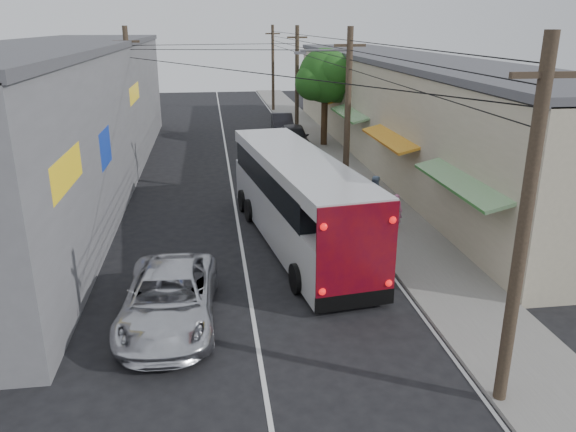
% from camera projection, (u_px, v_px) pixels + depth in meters
% --- Properties ---
extents(ground, '(120.00, 120.00, 0.00)m').
position_uv_depth(ground, '(262.00, 369.00, 13.89)').
color(ground, black).
rests_on(ground, ground).
extents(sidewalk, '(3.00, 80.00, 0.12)m').
position_uv_depth(sidewalk, '(339.00, 166.00, 33.45)').
color(sidewalk, slate).
rests_on(sidewalk, ground).
extents(building_right, '(7.09, 40.00, 6.25)m').
position_uv_depth(building_right, '(403.00, 107.00, 34.90)').
color(building_right, '#BFB498').
rests_on(building_right, ground).
extents(building_left, '(7.20, 36.00, 7.25)m').
position_uv_depth(building_left, '(61.00, 116.00, 28.45)').
color(building_left, slate).
rests_on(building_left, ground).
extents(utility_poles, '(11.80, 45.28, 8.00)m').
position_uv_depth(utility_poles, '(282.00, 97.00, 31.99)').
color(utility_poles, '#473828').
rests_on(utility_poles, ground).
extents(street_tree, '(4.40, 4.00, 6.60)m').
position_uv_depth(street_tree, '(326.00, 77.00, 37.63)').
color(street_tree, '#3F2B19').
rests_on(street_tree, ground).
extents(coach_bus, '(4.07, 12.15, 3.44)m').
position_uv_depth(coach_bus, '(296.00, 198.00, 21.41)').
color(coach_bus, silver).
rests_on(coach_bus, ground).
extents(jeepney, '(2.78, 5.64, 1.54)m').
position_uv_depth(jeepney, '(170.00, 299.00, 15.77)').
color(jeepney, silver).
rests_on(jeepney, ground).
extents(parked_suv, '(2.54, 5.20, 1.46)m').
position_uv_depth(parked_suv, '(311.00, 182.00, 27.54)').
color(parked_suv, gray).
rests_on(parked_suv, ground).
extents(parked_car_mid, '(2.25, 4.93, 1.64)m').
position_uv_depth(parked_car_mid, '(294.00, 137.00, 38.01)').
color(parked_car_mid, '#252429').
rests_on(parked_car_mid, ground).
extents(parked_car_far, '(1.76, 4.50, 1.46)m').
position_uv_depth(parked_car_far, '(282.00, 123.00, 43.77)').
color(parked_car_far, black).
rests_on(parked_car_far, ground).
extents(pedestrian_near, '(0.62, 0.52, 1.45)m').
position_uv_depth(pedestrian_near, '(396.00, 211.00, 22.90)').
color(pedestrian_near, pink).
rests_on(pedestrian_near, sidewalk).
extents(pedestrian_far, '(1.04, 0.94, 1.76)m').
position_uv_depth(pedestrian_far, '(374.00, 195.00, 24.49)').
color(pedestrian_far, '#85A0C2').
rests_on(pedestrian_far, sidewalk).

